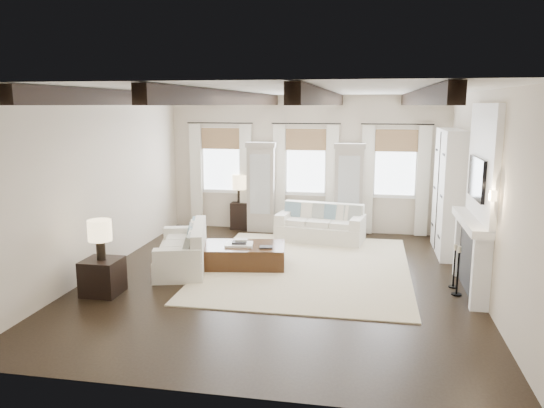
% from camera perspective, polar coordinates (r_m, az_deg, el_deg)
% --- Properties ---
extents(ground, '(7.50, 7.50, 0.00)m').
position_cam_1_polar(ground, '(9.24, 0.76, -8.16)').
color(ground, black).
rests_on(ground, ground).
extents(room_shell, '(6.54, 7.54, 3.22)m').
position_cam_1_polar(room_shell, '(9.61, 6.11, 4.08)').
color(room_shell, beige).
rests_on(room_shell, ground).
extents(area_rug, '(3.73, 4.64, 0.02)m').
position_cam_1_polar(area_rug, '(9.94, 3.72, -6.75)').
color(area_rug, beige).
rests_on(area_rug, ground).
extents(sofa_back, '(2.00, 1.12, 0.81)m').
position_cam_1_polar(sofa_back, '(11.81, 5.27, -2.34)').
color(sofa_back, white).
rests_on(sofa_back, ground).
extents(sofa_left, '(1.31, 2.03, 0.80)m').
position_cam_1_polar(sofa_left, '(9.92, -9.36, -4.98)').
color(sofa_left, white).
rests_on(sofa_left, ground).
extents(ottoman, '(1.65, 1.17, 0.40)m').
position_cam_1_polar(ottoman, '(9.97, -3.05, -5.55)').
color(ottoman, black).
rests_on(ottoman, ground).
extents(tray, '(0.55, 0.45, 0.04)m').
position_cam_1_polar(tray, '(9.89, -3.57, -4.37)').
color(tray, white).
rests_on(tray, ottoman).
extents(book_lower, '(0.29, 0.24, 0.04)m').
position_cam_1_polar(book_lower, '(9.88, -3.54, -4.15)').
color(book_lower, '#262628').
rests_on(book_lower, tray).
extents(book_upper, '(0.24, 0.20, 0.03)m').
position_cam_1_polar(book_upper, '(9.93, -3.32, -3.86)').
color(book_upper, beige).
rests_on(book_upper, book_lower).
extents(book_loose, '(0.26, 0.21, 0.03)m').
position_cam_1_polar(book_loose, '(9.71, -0.63, -4.66)').
color(book_loose, '#262628').
rests_on(book_loose, ottoman).
extents(side_table_front, '(0.57, 0.57, 0.57)m').
position_cam_1_polar(side_table_front, '(8.93, -17.77, -7.44)').
color(side_table_front, black).
rests_on(side_table_front, ground).
extents(lamp_front, '(0.37, 0.37, 0.64)m').
position_cam_1_polar(lamp_front, '(8.74, -18.03, -2.96)').
color(lamp_front, black).
rests_on(lamp_front, side_table_front).
extents(side_table_back, '(0.43, 0.43, 0.65)m').
position_cam_1_polar(side_table_back, '(12.95, -3.38, -1.20)').
color(side_table_back, black).
rests_on(side_table_back, ground).
extents(lamp_back, '(0.39, 0.39, 0.67)m').
position_cam_1_polar(lamp_back, '(12.81, -3.42, 2.21)').
color(lamp_back, black).
rests_on(lamp_back, side_table_back).
extents(candlestick_near, '(0.16, 0.16, 0.80)m').
position_cam_1_polar(candlestick_near, '(8.93, 19.34, -7.21)').
color(candlestick_near, black).
rests_on(candlestick_near, ground).
extents(candlestick_far, '(0.15, 0.15, 0.73)m').
position_cam_1_polar(candlestick_far, '(9.28, 18.99, -6.70)').
color(candlestick_far, black).
rests_on(candlestick_far, ground).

